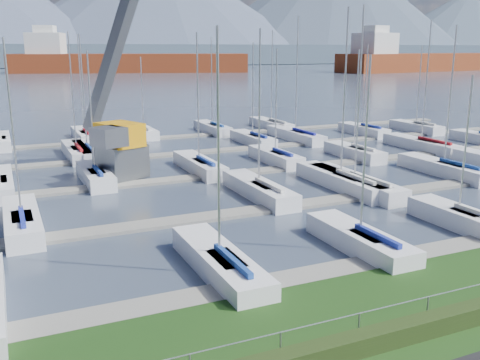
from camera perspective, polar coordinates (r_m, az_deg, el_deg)
water at (r=273.65m, az=-22.23°, el=10.74°), size 800.00×540.00×0.20m
hedge at (r=19.57m, az=15.66°, el=-15.67°), size 80.00×0.70×0.70m
fence at (r=19.44m, az=15.06°, el=-13.00°), size 80.00×0.04×0.04m
foothill at (r=343.43m, az=-22.86°, el=12.19°), size 900.00×80.00×12.00m
docks at (r=42.05m, az=-7.85°, el=-0.08°), size 90.00×41.60×0.25m
crane at (r=43.80m, az=-12.60°, el=7.65°), size 7.69×12.93×22.35m
cargo_ship_mid at (r=239.38m, az=-12.63°, el=12.06°), size 99.71×46.90×21.50m
cargo_ship_east at (r=259.96m, az=18.59°, el=11.81°), size 94.38×28.43×21.50m
sailboat_fleet at (r=43.49m, az=-10.74°, el=7.90°), size 75.61×49.88×13.74m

